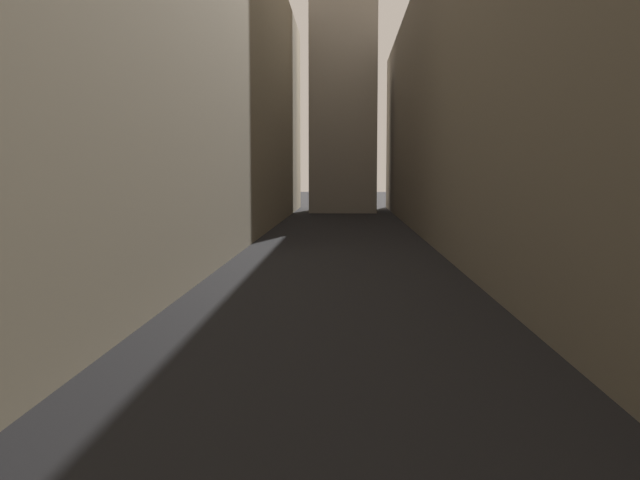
{
  "coord_description": "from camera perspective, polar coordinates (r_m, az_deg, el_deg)",
  "views": [
    {
      "loc": [
        0.33,
        13.44,
        4.36
      ],
      "look_at": [
        0.0,
        22.5,
        3.5
      ],
      "focal_mm": 39.45,
      "sensor_mm": 36.0,
      "label": 1
    }
  ],
  "objects": [
    {
      "name": "ground_plane",
      "position": [
        34.84,
        1.54,
        -1.76
      ],
      "size": [
        264.0,
        264.0,
        0.0
      ],
      "primitive_type": "plane",
      "color": "black"
    },
    {
      "name": "building_block_right",
      "position": [
        38.59,
        19.65,
        12.35
      ],
      "size": [
        12.36,
        108.0,
        18.44
      ],
      "primitive_type": "cube",
      "color": "#756B5B",
      "rests_on": "ground"
    },
    {
      "name": "building_block_left",
      "position": [
        38.79,
        -15.21,
        14.94
      ],
      "size": [
        10.7,
        108.0,
        21.79
      ],
      "primitive_type": "cube",
      "color": "gray",
      "rests_on": "ground"
    }
  ]
}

